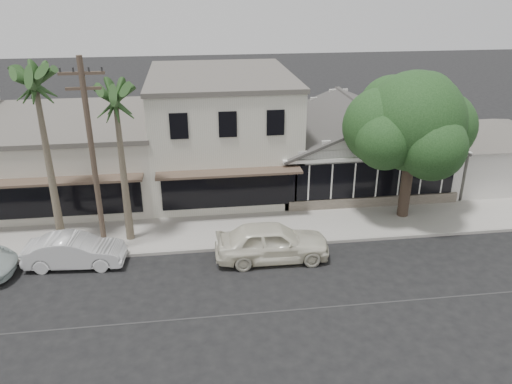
{
  "coord_description": "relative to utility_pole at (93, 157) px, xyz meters",
  "views": [
    {
      "loc": [
        -4.81,
        -15.5,
        11.76
      ],
      "look_at": [
        -1.92,
        6.0,
        2.44
      ],
      "focal_mm": 35.0,
      "sensor_mm": 36.0,
      "label": 1
    }
  ],
  "objects": [
    {
      "name": "ground",
      "position": [
        9.0,
        -5.2,
        -4.79
      ],
      "size": [
        140.0,
        140.0,
        0.0
      ],
      "primitive_type": "plane",
      "color": "black",
      "rests_on": "ground"
    },
    {
      "name": "sidewalk_north",
      "position": [
        1.0,
        1.55,
        -4.71
      ],
      "size": [
        90.0,
        3.5,
        0.15
      ],
      "primitive_type": "cube",
      "color": "#9E9991",
      "rests_on": "ground"
    },
    {
      "name": "corner_shop",
      "position": [
        14.0,
        7.27,
        -2.17
      ],
      "size": [
        10.4,
        8.6,
        5.1
      ],
      "color": "white",
      "rests_on": "ground"
    },
    {
      "name": "side_cottage",
      "position": [
        22.2,
        6.3,
        -3.29
      ],
      "size": [
        6.0,
        6.0,
        3.0
      ],
      "primitive_type": "cube",
      "color": "white",
      "rests_on": "ground"
    },
    {
      "name": "row_building_near",
      "position": [
        6.0,
        8.3,
        -1.54
      ],
      "size": [
        8.0,
        10.0,
        6.5
      ],
      "primitive_type": "cube",
      "color": "silver",
      "rests_on": "ground"
    },
    {
      "name": "row_building_midnear",
      "position": [
        -3.0,
        8.3,
        -2.69
      ],
      "size": [
        10.0,
        10.0,
        4.2
      ],
      "primitive_type": "cube",
      "color": "beige",
      "rests_on": "ground"
    },
    {
      "name": "utility_pole",
      "position": [
        0.0,
        0.0,
        0.0
      ],
      "size": [
        1.8,
        0.24,
        9.0
      ],
      "color": "brown",
      "rests_on": "ground"
    },
    {
      "name": "car_0",
      "position": [
        7.53,
        -1.3,
        -3.92
      ],
      "size": [
        5.16,
        2.16,
        1.74
      ],
      "primitive_type": "imported",
      "rotation": [
        0.0,
        0.0,
        1.55
      ],
      "color": "white",
      "rests_on": "ground"
    },
    {
      "name": "car_1",
      "position": [
        -1.17,
        -0.68,
        -4.08
      ],
      "size": [
        4.4,
        1.8,
        1.42
      ],
      "primitive_type": "imported",
      "rotation": [
        0.0,
        0.0,
        1.5
      ],
      "color": "silver",
      "rests_on": "ground"
    },
    {
      "name": "shade_tree",
      "position": [
        15.05,
        2.2,
        0.31
      ],
      "size": [
        6.99,
        6.32,
        7.75
      ],
      "rotation": [
        0.0,
        0.0,
        -0.06
      ],
      "color": "#45342A",
      "rests_on": "ground"
    },
    {
      "name": "palm_east",
      "position": [
        1.0,
        1.27,
        2.17
      ],
      "size": [
        2.77,
        2.77,
        8.15
      ],
      "color": "#726651",
      "rests_on": "ground"
    },
    {
      "name": "palm_mid",
      "position": [
        -2.2,
        1.31,
        2.93
      ],
      "size": [
        2.98,
        2.98,
        8.99
      ],
      "color": "#726651",
      "rests_on": "ground"
    }
  ]
}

